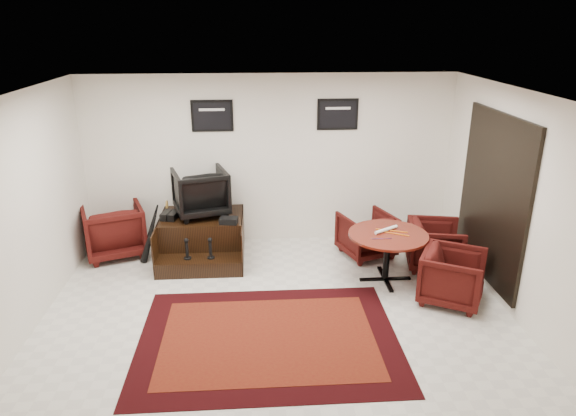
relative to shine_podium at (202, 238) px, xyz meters
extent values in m
plane|color=beige|center=(1.10, -1.87, -0.31)|extent=(6.00, 6.00, 0.00)
cube|color=white|center=(1.10, 0.63, 1.09)|extent=(6.00, 0.02, 2.80)
cube|color=white|center=(1.10, -4.37, 1.09)|extent=(6.00, 0.02, 2.80)
cube|color=white|center=(-1.90, -1.87, 1.09)|extent=(0.02, 5.00, 2.80)
cube|color=white|center=(4.10, -1.87, 1.09)|extent=(0.02, 5.00, 2.80)
cube|color=white|center=(1.10, -1.87, 2.49)|extent=(6.00, 5.00, 0.02)
cube|color=black|center=(4.07, -1.17, 0.99)|extent=(0.05, 1.90, 2.30)
cube|color=black|center=(4.06, -1.17, 0.99)|extent=(0.02, 1.72, 2.12)
cube|color=black|center=(4.07, -1.17, 0.99)|extent=(0.03, 0.05, 2.12)
cube|color=black|center=(0.20, 0.61, 1.84)|extent=(0.66, 0.03, 0.50)
cube|color=black|center=(0.20, 0.59, 1.84)|extent=(0.58, 0.01, 0.42)
cube|color=silver|center=(0.20, 0.58, 1.94)|extent=(0.40, 0.00, 0.04)
cube|color=black|center=(2.20, 0.61, 1.84)|extent=(0.66, 0.03, 0.50)
cube|color=black|center=(2.20, 0.59, 1.84)|extent=(0.58, 0.01, 0.42)
cube|color=silver|center=(2.20, 0.58, 1.94)|extent=(0.40, 0.00, 0.04)
cube|color=black|center=(0.97, -2.35, -0.31)|extent=(3.07, 2.30, 0.01)
cube|color=#56110C|center=(0.97, -2.35, -0.30)|extent=(2.52, 1.75, 0.01)
cube|color=black|center=(0.00, 0.09, 0.03)|extent=(1.29, 0.96, 0.67)
cube|color=black|center=(0.00, -0.58, -0.19)|extent=(1.29, 0.38, 0.24)
cube|color=black|center=(-0.64, -0.10, 0.03)|extent=(0.02, 1.34, 0.67)
cube|color=black|center=(0.64, -0.10, 0.03)|extent=(0.02, 1.34, 0.67)
cylinder|color=black|center=(-0.17, -0.58, -0.06)|extent=(0.11, 0.11, 0.02)
cylinder|color=black|center=(-0.17, -0.58, 0.07)|extent=(0.04, 0.04, 0.24)
sphere|color=black|center=(-0.17, -0.58, 0.23)|extent=(0.07, 0.07, 0.07)
cylinder|color=black|center=(0.17, -0.58, -0.06)|extent=(0.11, 0.11, 0.02)
cylinder|color=black|center=(0.17, -0.58, 0.07)|extent=(0.04, 0.04, 0.24)
sphere|color=black|center=(0.17, -0.58, 0.23)|extent=(0.07, 0.07, 0.07)
imported|color=black|center=(0.00, 0.14, 0.77)|extent=(0.97, 0.94, 0.81)
cube|color=black|center=(-0.53, 0.00, 0.41)|extent=(0.17, 0.31, 0.11)
cube|color=black|center=(-0.42, -0.03, 0.41)|extent=(0.17, 0.31, 0.11)
cube|color=black|center=(0.44, -0.28, 0.41)|extent=(0.29, 0.22, 0.09)
imported|color=black|center=(-1.42, 0.18, 0.15)|extent=(1.13, 1.10, 0.92)
cylinder|color=#4F100B|center=(2.72, -0.99, 0.41)|extent=(1.12, 1.12, 0.04)
cylinder|color=black|center=(2.72, -0.99, 0.06)|extent=(0.09, 0.09, 0.66)
cube|color=black|center=(2.72, -0.99, -0.29)|extent=(0.75, 0.06, 0.03)
cube|color=black|center=(2.72, -0.99, -0.29)|extent=(0.06, 0.75, 0.03)
imported|color=black|center=(2.61, -0.12, 0.08)|extent=(0.95, 0.92, 0.78)
imported|color=black|center=(3.56, -0.62, 0.09)|extent=(0.86, 0.90, 0.80)
imported|color=black|center=(3.45, -1.63, 0.09)|extent=(1.01, 1.03, 0.80)
cylinder|color=white|center=(2.71, -0.90, 0.45)|extent=(0.38, 0.26, 0.05)
cylinder|color=orange|center=(2.79, -1.00, 0.43)|extent=(0.40, 0.23, 0.01)
cylinder|color=orange|center=(2.79, -0.90, 0.43)|extent=(0.42, 0.17, 0.01)
cylinder|color=#4C1933|center=(2.49, -1.17, 0.43)|extent=(0.10, 0.02, 0.01)
cylinder|color=#4C1933|center=(2.55, -1.17, 0.43)|extent=(0.10, 0.02, 0.01)
cylinder|color=#4C1933|center=(2.61, -1.17, 0.43)|extent=(0.10, 0.02, 0.01)
cylinder|color=#4C1933|center=(2.67, -1.17, 0.43)|extent=(0.10, 0.02, 0.01)
camera|label=1|loc=(0.85, -7.55, 3.26)|focal=32.00mm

